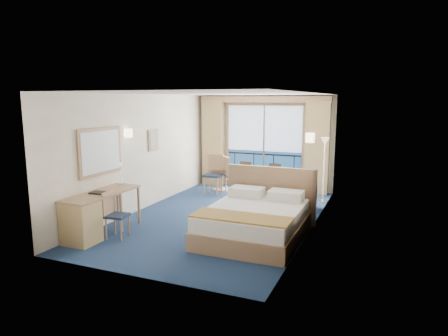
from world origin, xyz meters
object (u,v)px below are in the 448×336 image
Objects in this scene: round_table at (220,173)px; floor_lamp at (325,153)px; bed at (255,220)px; table_chair_a at (231,173)px; table_chair_b at (214,171)px; nightstand at (303,208)px; desk_chair at (113,212)px; armchair at (301,195)px; desk at (86,217)px.

floor_lamp is at bearing -4.74° from round_table.
table_chair_a is (-1.76, 3.17, 0.24)m from bed.
table_chair_a is 0.46m from table_chair_b.
nightstand is at bearing 64.44° from bed.
table_chair_b is (0.28, 4.03, 0.11)m from desk_chair.
desk is (-3.18, -3.70, 0.11)m from armchair.
desk is at bearing -97.44° from round_table.
armchair is 1.31m from floor_lamp.
armchair is at bearing -48.33° from desk_chair.
floor_lamp reaches higher than desk.
table_chair_b is (-2.56, 0.70, 0.27)m from armchair.
bed is 2.55× the size of desk_chair.
bed is 3.00× the size of round_table.
nightstand is 2.07m from floor_lamp.
bed is 2.68m from desk_chair.
desk is (-3.57, -4.56, -0.79)m from floor_lamp.
table_chair_a is (0.42, -0.24, 0.07)m from round_table.
desk_chair is 0.82× the size of table_chair_b.
desk is (-2.80, -1.39, 0.12)m from bed.
round_table is at bearing -28.50° from armchair.
table_chair_a is (-2.14, 0.86, 0.24)m from armchair.
desk_chair is at bearing -127.71° from floor_lamp.
desk is 1.70× the size of table_chair_a.
table_chair_a is at bearing 142.35° from nightstand.
armchair is 0.69× the size of table_chair_b.
armchair is 1.00× the size of round_table.
desk is at bearing 44.11° from armchair.
desk_chair is (0.33, 0.37, 0.04)m from desk.
armchair is at bearing 80.73° from bed.
bed is at bearing -75.38° from desk_chair.
desk is (-3.44, -2.72, 0.15)m from nightstand.
table_chair_b reaches higher than nightstand.
nightstand is 3.90m from desk_chair.
round_table is at bearing 143.44° from nightstand.
table_chair_b reaches higher than table_chair_a.
bed is at bearing 169.41° from table_chair_a.
floor_lamp reaches higher than round_table.
round_table is 0.73× the size of table_chair_a.
armchair is (0.38, 2.31, 0.01)m from bed.
armchair reaches higher than nightstand.
desk reaches higher than round_table.
floor_lamp reaches higher than armchair.
table_chair_b is at bearing 126.03° from bed.
nightstand is 0.56× the size of table_chair_b.
bed is 1.29× the size of desk.
floor_lamp is 3.04m from round_table.
armchair is 2.79m from round_table.
floor_lamp is at bearing -129.73° from table_chair_a.
table_chair_b is at bearing 71.50° from table_chair_a.
bed is 3.02× the size of armchair.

